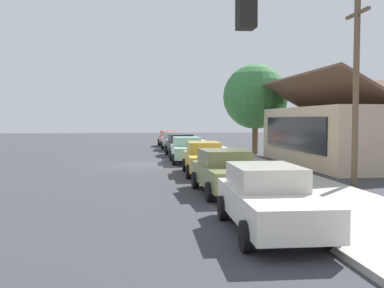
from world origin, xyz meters
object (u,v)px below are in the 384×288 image
object	(u,v)px
car_olive	(226,171)
shade_tree	(255,97)
car_mustard	(204,158)
car_silver	(174,141)
utility_pole_wooden	(356,89)
car_charcoal	(181,145)
fire_hydrant_red	(260,178)
car_coral	(169,138)
traffic_light_main	(354,65)
car_seafoam	(187,150)
car_ivory	(269,198)

from	to	relation	value
car_olive	shade_tree	distance (m)	19.00
car_mustard	car_silver	bearing A→B (deg)	-177.17
car_silver	utility_pole_wooden	size ratio (longest dim) A/B	0.65
car_charcoal	fire_hydrant_red	size ratio (longest dim) A/B	6.49
car_coral	car_mustard	size ratio (longest dim) A/B	0.92
shade_tree	utility_pole_wooden	bearing A→B (deg)	-1.61
car_charcoal	utility_pole_wooden	distance (m)	17.18
car_coral	car_charcoal	world-z (taller)	same
traffic_light_main	car_silver	bearing A→B (deg)	179.63
car_seafoam	utility_pole_wooden	size ratio (longest dim) A/B	0.60
car_olive	car_charcoal	bearing A→B (deg)	177.68
shade_tree	traffic_light_main	bearing A→B (deg)	-12.44
car_ivory	fire_hydrant_red	distance (m)	6.28
car_olive	car_seafoam	bearing A→B (deg)	178.30
shade_tree	utility_pole_wooden	xyz separation A→B (m)	(16.87, -0.47, -0.52)
car_silver	utility_pole_wooden	distance (m)	22.93
car_mustard	utility_pole_wooden	distance (m)	7.88
utility_pole_wooden	car_ivory	bearing A→B (deg)	-40.47
car_mustard	utility_pole_wooden	world-z (taller)	utility_pole_wooden
car_silver	traffic_light_main	size ratio (longest dim) A/B	0.94
car_coral	car_ivory	xyz separation A→B (m)	(33.95, -0.06, 0.00)
car_silver	shade_tree	size ratio (longest dim) A/B	0.70
car_olive	shade_tree	xyz separation A→B (m)	(-17.70, 5.88, 3.63)
car_charcoal	car_olive	size ratio (longest dim) A/B	1.00
shade_tree	car_ivory	bearing A→B (deg)	-14.34
car_silver	shade_tree	distance (m)	8.66
shade_tree	utility_pole_wooden	world-z (taller)	utility_pole_wooden
car_seafoam	utility_pole_wooden	distance (m)	12.59
utility_pole_wooden	fire_hydrant_red	size ratio (longest dim) A/B	10.56
car_charcoal	car_coral	bearing A→B (deg)	178.32
car_coral	car_ivory	bearing A→B (deg)	-2.74
car_seafoam	car_charcoal	bearing A→B (deg)	179.74
car_olive	fire_hydrant_red	world-z (taller)	car_olive
car_charcoal	car_ivory	world-z (taller)	same
car_olive	car_ivory	distance (m)	5.60
car_silver	car_seafoam	size ratio (longest dim) A/B	1.08
shade_tree	car_charcoal	bearing A→B (deg)	-81.66
shade_tree	car_olive	bearing A→B (deg)	-18.38
car_silver	fire_hydrant_red	size ratio (longest dim) A/B	6.86
car_charcoal	car_ivory	bearing A→B (deg)	-2.01
car_coral	car_silver	distance (m)	5.47
car_olive	traffic_light_main	world-z (taller)	traffic_light_main
car_silver	car_mustard	distance (m)	17.20
car_charcoal	fire_hydrant_red	bearing A→B (deg)	3.10
car_seafoam	car_silver	bearing A→B (deg)	-179.29
car_ivory	fire_hydrant_red	bearing A→B (deg)	167.89
traffic_light_main	utility_pole_wooden	world-z (taller)	utility_pole_wooden
car_mustard	shade_tree	world-z (taller)	shade_tree
car_silver	shade_tree	bearing A→B (deg)	45.61
car_coral	car_mustard	xyz separation A→B (m)	(22.67, 0.06, 0.00)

